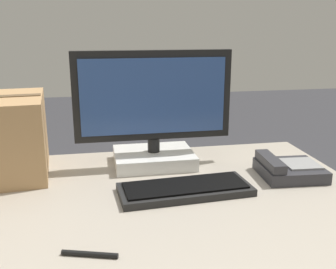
# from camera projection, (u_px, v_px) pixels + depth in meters

# --- Properties ---
(monitor) EXTENTS (0.56, 0.23, 0.41)m
(monitor) POSITION_uv_depth(u_px,v_px,m) (153.00, 119.00, 1.41)
(monitor) COLOR white
(monitor) RESTS_ON office_desk
(keyboard) EXTENTS (0.41, 0.19, 0.03)m
(keyboard) POSITION_uv_depth(u_px,v_px,m) (185.00, 189.00, 1.20)
(keyboard) COLOR black
(keyboard) RESTS_ON office_desk
(desk_phone) EXTENTS (0.21, 0.20, 0.07)m
(desk_phone) POSITION_uv_depth(u_px,v_px,m) (288.00, 169.00, 1.33)
(desk_phone) COLOR #2D2D33
(desk_phone) RESTS_ON office_desk
(pen_marker) EXTENTS (0.13, 0.05, 0.01)m
(pen_marker) POSITION_uv_depth(u_px,v_px,m) (90.00, 254.00, 0.87)
(pen_marker) COLOR black
(pen_marker) RESTS_ON office_desk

